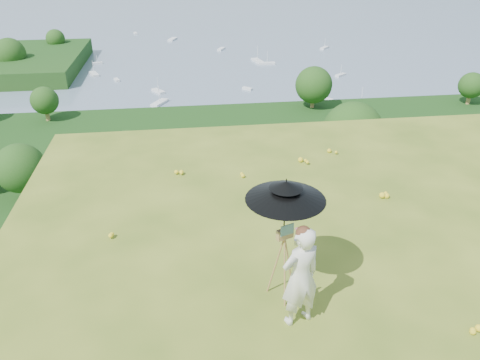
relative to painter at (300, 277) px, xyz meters
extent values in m
plane|color=#536A1E|center=(1.54, 1.57, -0.87)|extent=(14.00, 14.00, 0.00)
cube|color=#113E13|center=(1.54, 36.57, -29.87)|extent=(140.00, 56.00, 22.00)
cube|color=gray|center=(1.54, 76.57, -36.87)|extent=(170.00, 28.00, 8.00)
plane|color=#748DA6|center=(1.54, 241.57, -34.87)|extent=(700.00, 700.00, 0.00)
imported|color=silver|center=(0.00, 0.00, 0.00)|extent=(0.73, 0.60, 1.74)
camera|label=1|loc=(-1.62, -5.33, 4.51)|focal=35.00mm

